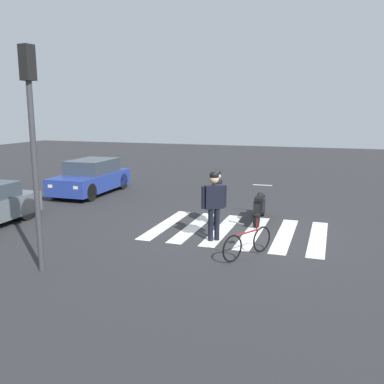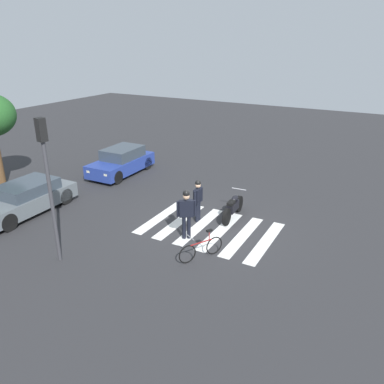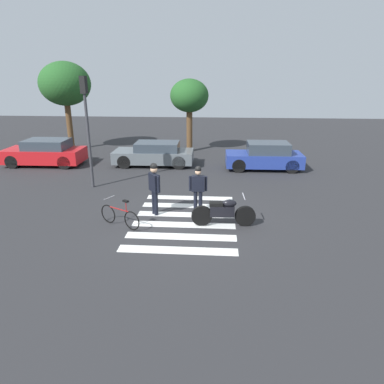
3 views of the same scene
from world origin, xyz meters
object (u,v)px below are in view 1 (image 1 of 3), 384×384
object	(u,v)px
officer_by_motorcycle	(214,200)
car_blue_hatchback	(91,177)
leaning_bicycle	(248,242)
police_motorcycle	(260,206)
officer_on_foot	(217,193)
traffic_light_pole	(31,126)

from	to	relation	value
officer_by_motorcycle	car_blue_hatchback	distance (m)	8.18
leaning_bicycle	officer_by_motorcycle	xyz separation A→B (m)	(0.98, 1.12, 0.76)
police_motorcycle	officer_on_foot	xyz separation A→B (m)	(-0.90, 1.15, 0.53)
traffic_light_pole	officer_on_foot	bearing A→B (deg)	-28.65
police_motorcycle	officer_on_foot	distance (m)	1.55
officer_by_motorcycle	traffic_light_pole	bearing A→B (deg)	138.10
leaning_bicycle	officer_on_foot	xyz separation A→B (m)	(2.50, 1.46, 0.63)
traffic_light_pole	officer_by_motorcycle	bearing A→B (deg)	-41.90
leaning_bicycle	police_motorcycle	bearing A→B (deg)	5.14
police_motorcycle	traffic_light_pole	size ratio (longest dim) A/B	0.45
police_motorcycle	traffic_light_pole	bearing A→B (deg)	146.57
police_motorcycle	officer_by_motorcycle	xyz separation A→B (m)	(-2.43, 0.82, 0.65)
officer_by_motorcycle	car_blue_hatchback	world-z (taller)	officer_by_motorcycle
police_motorcycle	leaning_bicycle	world-z (taller)	police_motorcycle
leaning_bicycle	car_blue_hatchback	size ratio (longest dim) A/B	0.38
car_blue_hatchback	traffic_light_pole	distance (m)	9.17
officer_by_motorcycle	car_blue_hatchback	xyz separation A→B (m)	(4.70, 6.68, -0.44)
officer_on_foot	officer_by_motorcycle	distance (m)	1.57
car_blue_hatchback	officer_by_motorcycle	bearing A→B (deg)	-125.10
officer_on_foot	car_blue_hatchback	distance (m)	7.11
leaning_bicycle	traffic_light_pole	size ratio (longest dim) A/B	0.32
police_motorcycle	officer_by_motorcycle	bearing A→B (deg)	161.43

